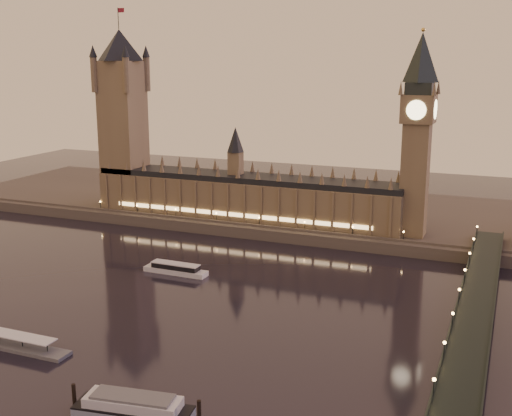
{
  "coord_description": "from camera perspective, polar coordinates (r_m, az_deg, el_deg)",
  "views": [
    {
      "loc": [
        100.63,
        -207.21,
        95.9
      ],
      "look_at": [
        1.64,
        35.0,
        34.36
      ],
      "focal_mm": 45.0,
      "sensor_mm": 36.0,
      "label": 1
    }
  ],
  "objects": [
    {
      "name": "cruise_boat_a",
      "position": [
        295.21,
        -7.16,
        -5.39
      ],
      "size": [
        30.45,
        6.92,
        4.86
      ],
      "rotation": [
        0.0,
        0.0,
        -0.01
      ],
      "color": "silver",
      "rests_on": "ground"
    },
    {
      "name": "pontoon_pier",
      "position": [
        236.93,
        -20.84,
        -11.23
      ],
      "size": [
        43.72,
        7.29,
        11.66
      ],
      "color": "#595B5E",
      "rests_on": "ground"
    },
    {
      "name": "far_embankment",
      "position": [
        390.08,
        11.15,
        -0.8
      ],
      "size": [
        560.0,
        130.0,
        6.0
      ],
      "primitive_type": "cube",
      "color": "#423D35",
      "rests_on": "ground"
    },
    {
      "name": "ground",
      "position": [
        249.52,
        -3.44,
        -9.39
      ],
      "size": [
        700.0,
        700.0,
        0.0
      ],
      "primitive_type": "plane",
      "color": "black",
      "rests_on": "ground"
    },
    {
      "name": "victoria_tower",
      "position": [
        396.62,
        -11.78,
        8.61
      ],
      "size": [
        31.68,
        31.68,
        118.0
      ],
      "color": "brown",
      "rests_on": "ground"
    },
    {
      "name": "palace_of_westminster",
      "position": [
        364.74,
        -0.96,
        1.5
      ],
      "size": [
        180.0,
        26.62,
        52.0
      ],
      "color": "brown",
      "rests_on": "ground"
    },
    {
      "name": "westminster_bridge",
      "position": [
        226.25,
        18.38,
        -11.03
      ],
      "size": [
        13.2,
        260.0,
        15.3
      ],
      "color": "black",
      "rests_on": "ground"
    },
    {
      "name": "moored_barge",
      "position": [
        186.01,
        -10.86,
        -17.01
      ],
      "size": [
        37.64,
        14.0,
        6.97
      ],
      "rotation": [
        0.0,
        0.0,
        0.15
      ],
      "color": "#8190A4",
      "rests_on": "ground"
    },
    {
      "name": "big_ben",
      "position": [
        333.03,
        14.19,
        7.33
      ],
      "size": [
        17.68,
        17.68,
        104.0
      ],
      "color": "brown",
      "rests_on": "ground"
    }
  ]
}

